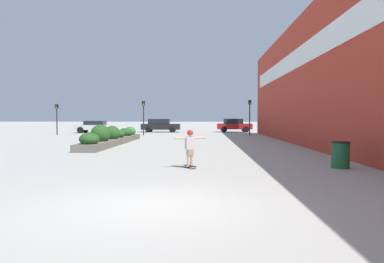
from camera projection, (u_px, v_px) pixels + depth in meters
The scene contains 12 objects.
ground_plane at pixel (153, 205), 7.39m from camera, with size 300.00×300.00×0.00m, color #A3A099.
building_wall_right at pixel (318, 75), 20.13m from camera, with size 0.67×41.98×7.99m.
planter_box at pixel (113, 138), 24.16m from camera, with size 1.23×12.54×1.33m.
skateboard at pixel (190, 166), 12.78m from camera, with size 0.48×0.68×0.09m.
skateboarder at pixel (190, 144), 12.75m from camera, with size 1.05×0.59×1.23m.
trash_bin at pixel (340, 155), 12.79m from camera, with size 0.62×0.62×0.91m.
car_leftmost at pixel (94, 126), 42.07m from camera, with size 3.99×1.95×1.37m.
car_center_left at pixel (160, 125), 44.49m from camera, with size 4.54×2.05×1.57m.
car_center_right at pixel (234, 125), 44.63m from camera, with size 4.12×2.02×1.60m.
traffic_light_left at pixel (143, 112), 36.67m from camera, with size 0.28×0.30×3.37m.
traffic_light_right at pixel (250, 111), 36.94m from camera, with size 0.28×0.30×3.48m.
traffic_light_far_left at pixel (57, 114), 37.45m from camera, with size 0.28×0.30×3.09m.
Camera 1 is at (1.02, -7.30, 1.73)m, focal length 35.00 mm.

